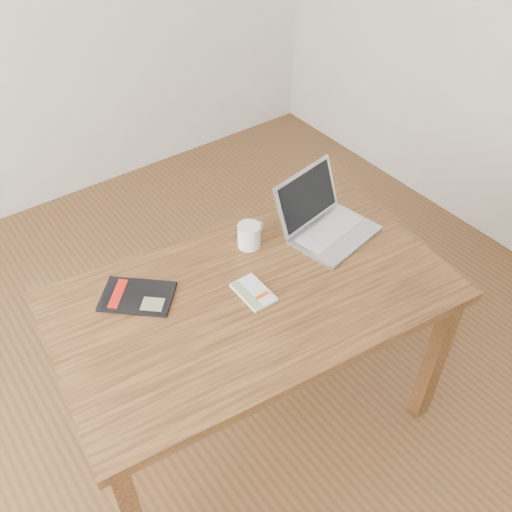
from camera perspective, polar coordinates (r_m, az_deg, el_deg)
room at (r=1.48m, az=-8.72°, el=8.86°), size 4.04×4.04×2.70m
desk at (r=2.02m, az=-0.14°, el=-5.47°), size 1.45×0.93×0.75m
white_guidebook at (r=1.95m, az=-0.26°, el=-3.67°), size 0.10×0.16×0.01m
black_guidebook at (r=1.98m, az=-11.78°, el=-3.98°), size 0.29×0.28×0.01m
laptop at (r=2.20m, az=6.90°, el=3.51°), size 0.37×0.35×0.22m
coffee_mug at (r=2.11m, az=-0.64°, el=2.13°), size 0.12×0.09×0.09m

